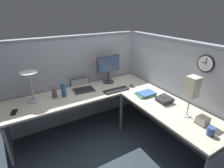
{
  "coord_description": "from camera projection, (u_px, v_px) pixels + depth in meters",
  "views": [
    {
      "loc": [
        -1.25,
        -1.92,
        1.98
      ],
      "look_at": [
        -0.03,
        0.13,
        0.93
      ],
      "focal_mm": 27.72,
      "sensor_mm": 36.0,
      "label": 1
    }
  ],
  "objects": [
    {
      "name": "ground_plane",
      "position": [
        118.0,
        137.0,
        2.89
      ],
      "size": [
        6.8,
        6.8,
        0.0
      ],
      "primitive_type": "plane",
      "color": "#2D3842"
    },
    {
      "name": "cubicle_wall_back",
      "position": [
        75.0,
        81.0,
        3.09
      ],
      "size": [
        2.57,
        0.12,
        1.58
      ],
      "color": "#999EA8",
      "rests_on": "ground"
    },
    {
      "name": "cubicle_wall_right",
      "position": [
        173.0,
        89.0,
        2.77
      ],
      "size": [
        0.12,
        2.37,
        1.58
      ],
      "color": "#999EA8",
      "rests_on": "ground"
    },
    {
      "name": "desk",
      "position": [
        112.0,
        109.0,
        2.53
      ],
      "size": [
        2.35,
        2.15,
        0.73
      ],
      "color": "beige",
      "rests_on": "ground"
    },
    {
      "name": "monitor",
      "position": [
        108.0,
        67.0,
        3.07
      ],
      "size": [
        0.46,
        0.2,
        0.5
      ],
      "color": "#38383D",
      "rests_on": "desk"
    },
    {
      "name": "laptop",
      "position": [
        82.0,
        87.0,
        2.94
      ],
      "size": [
        0.37,
        0.41,
        0.22
      ],
      "color": "#38383D",
      "rests_on": "desk"
    },
    {
      "name": "keyboard",
      "position": [
        116.0,
        90.0,
        2.85
      ],
      "size": [
        0.43,
        0.15,
        0.02
      ],
      "primitive_type": "cube",
      "rotation": [
        0.0,
        0.0,
        -0.01
      ],
      "color": "#232326",
      "rests_on": "desk"
    },
    {
      "name": "computer_mouse",
      "position": [
        132.0,
        86.0,
        3.0
      ],
      "size": [
        0.06,
        0.1,
        0.03
      ],
      "primitive_type": "ellipsoid",
      "color": "#38383D",
      "rests_on": "desk"
    },
    {
      "name": "desk_lamp_dome",
      "position": [
        30.0,
        78.0,
        2.4
      ],
      "size": [
        0.24,
        0.24,
        0.44
      ],
      "color": "#B7BABF",
      "rests_on": "desk"
    },
    {
      "name": "pen_cup",
      "position": [
        55.0,
        94.0,
        2.63
      ],
      "size": [
        0.08,
        0.08,
        0.18
      ],
      "color": "#4C4C51",
      "rests_on": "desk"
    },
    {
      "name": "cell_phone",
      "position": [
        14.0,
        112.0,
        2.26
      ],
      "size": [
        0.11,
        0.16,
        0.01
      ],
      "primitive_type": "cube",
      "rotation": [
        0.0,
        0.0,
        -0.28
      ],
      "color": "black",
      "rests_on": "desk"
    },
    {
      "name": "thermos_flask",
      "position": [
        64.0,
        90.0,
        2.63
      ],
      "size": [
        0.07,
        0.07,
        0.22
      ],
      "primitive_type": "cylinder",
      "color": "#26598C",
      "rests_on": "desk"
    },
    {
      "name": "office_phone",
      "position": [
        165.0,
        100.0,
        2.5
      ],
      "size": [
        0.2,
        0.22,
        0.11
      ],
      "color": "#232326",
      "rests_on": "desk"
    },
    {
      "name": "book_stack",
      "position": [
        146.0,
        94.0,
        2.71
      ],
      "size": [
        0.31,
        0.25,
        0.04
      ],
      "color": "#3F7F4C",
      "rests_on": "desk"
    },
    {
      "name": "desk_lamp_paper",
      "position": [
        192.0,
        88.0,
        2.04
      ],
      "size": [
        0.13,
        0.13,
        0.53
      ],
      "color": "#B7BABF",
      "rests_on": "desk"
    },
    {
      "name": "coffee_mug",
      "position": [
        211.0,
        131.0,
        1.84
      ],
      "size": [
        0.08,
        0.08,
        0.1
      ],
      "primitive_type": "cylinder",
      "color": "#2D4C8C",
      "rests_on": "desk"
    },
    {
      "name": "tissue_box",
      "position": [
        203.0,
        120.0,
        2.02
      ],
      "size": [
        0.12,
        0.12,
        0.09
      ],
      "primitive_type": "cube",
      "color": "beige",
      "rests_on": "desk"
    },
    {
      "name": "wall_clock",
      "position": [
        206.0,
        64.0,
        2.15
      ],
      "size": [
        0.04,
        0.22,
        0.22
      ],
      "color": "black"
    },
    {
      "name": "pinned_note_leftmost",
      "position": [
        95.0,
        60.0,
        3.09
      ],
      "size": [
        0.06,
        0.0,
        0.07
      ],
      "primitive_type": "cube",
      "color": "pink"
    }
  ]
}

